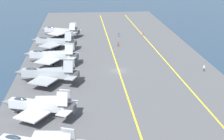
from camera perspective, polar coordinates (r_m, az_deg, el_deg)
The scene contains 13 objects.
ground_plane at distance 96.29m, azimuth 1.12°, elevation -0.31°, with size 2000.00×2000.00×0.00m, color #23384C.
carrier_deck at distance 96.22m, azimuth 1.12°, elevation -0.19°, with size 199.96×55.85×0.40m, color #4C4C4F.
deck_stripe_foul_line at distance 98.95m, azimuth 9.99°, elevation 0.18°, with size 179.96×0.36×0.01m, color yellow.
deck_stripe_centerline at distance 96.15m, azimuth 1.12°, elevation -0.08°, with size 179.96×0.36×0.01m, color yellow.
parked_jet_second at distance 70.43m, azimuth -12.08°, elevation -5.75°, with size 12.59×15.98×6.03m.
parked_jet_third at distance 87.27m, azimuth -10.71°, elevation -0.59°, with size 13.32×16.77×6.52m.
parked_jet_fourth at distance 102.49m, azimuth -10.04°, elevation 2.41°, with size 13.78×16.84×6.39m.
parked_jet_fifth at distance 119.15m, azimuth -9.58°, elevation 4.68°, with size 13.46×16.80×6.39m.
parked_jet_sixth at distance 137.04m, azimuth -8.59°, elevation 6.49°, with size 12.24×16.71×5.78m.
crew_red_vest at distance 121.00m, azimuth 1.01°, elevation 4.39°, with size 0.44×0.46×1.72m.
crew_purple_vest at distance 137.60m, azimuth 5.16°, elevation 6.11°, with size 0.41×0.46×1.75m.
crew_blue_vest at distance 135.49m, azimuth 1.11°, elevation 5.98°, with size 0.46×0.45×1.75m.
crew_white_vest at distance 98.54m, azimuth 15.05°, elevation 0.35°, with size 0.44×0.35×1.84m.
Camera 1 is at (-90.35, 10.07, 31.72)m, focal length 55.00 mm.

